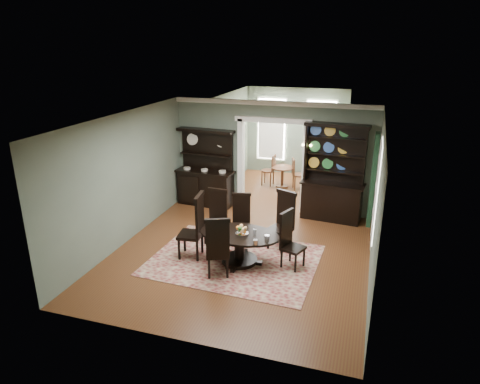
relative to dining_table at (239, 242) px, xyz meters
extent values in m
cube|color=brown|center=(-0.09, 0.30, -0.47)|extent=(5.50, 6.00, 0.01)
cube|color=silver|center=(-0.09, 0.30, 2.53)|extent=(5.50, 6.00, 0.01)
cube|color=slate|center=(-2.84, 0.30, 1.03)|extent=(0.01, 6.00, 3.00)
cube|color=slate|center=(2.66, 0.30, 1.03)|extent=(0.01, 6.00, 3.00)
cube|color=slate|center=(-0.09, -2.70, 1.03)|extent=(5.50, 0.01, 3.00)
cube|color=slate|center=(-1.91, 3.30, 1.03)|extent=(1.85, 0.01, 3.00)
cube|color=slate|center=(1.74, 3.30, 1.03)|extent=(1.85, 0.01, 3.00)
cube|color=slate|center=(-0.09, 3.30, 2.28)|extent=(1.80, 0.01, 0.50)
cube|color=white|center=(-0.09, 3.25, 2.47)|extent=(5.50, 0.10, 0.12)
cube|color=brown|center=(-0.09, 5.05, -0.47)|extent=(3.50, 3.50, 0.01)
cube|color=silver|center=(-0.09, 5.05, 2.53)|extent=(3.50, 3.50, 0.01)
cube|color=slate|center=(-1.84, 5.05, 1.03)|extent=(0.01, 3.50, 3.00)
cube|color=slate|center=(1.66, 5.05, 1.03)|extent=(0.01, 3.50, 3.00)
cube|color=slate|center=(-0.09, 6.80, 1.03)|extent=(3.50, 0.01, 3.00)
cube|color=white|center=(-0.94, 6.75, 1.08)|extent=(1.05, 0.06, 2.20)
cube|color=white|center=(0.76, 6.75, 1.08)|extent=(1.05, 0.06, 2.20)
cube|color=white|center=(-0.99, 3.30, 0.78)|extent=(0.14, 0.25, 2.50)
cube|color=white|center=(0.81, 3.30, 0.78)|extent=(0.14, 0.25, 2.50)
cube|color=white|center=(-0.09, 3.30, 2.03)|extent=(2.08, 0.25, 0.14)
cube|color=white|center=(2.65, 0.90, 1.13)|extent=(0.02, 1.10, 2.00)
cube|color=white|center=(2.64, 0.90, 1.13)|extent=(0.01, 1.22, 2.12)
cube|color=black|center=(2.56, 1.58, 1.13)|extent=(0.10, 0.35, 2.10)
cube|color=#AC6A2E|center=(0.86, 3.22, 1.38)|extent=(0.08, 0.05, 0.18)
sphere|color=#FFD88C|center=(0.76, 3.07, 1.46)|extent=(0.07, 0.07, 0.07)
sphere|color=#FFD88C|center=(0.96, 3.07, 1.46)|extent=(0.07, 0.07, 0.07)
cube|color=maroon|center=(-0.13, 0.05, -0.46)|extent=(3.59, 2.79, 0.01)
ellipsoid|color=black|center=(0.00, 0.00, 0.18)|extent=(1.75, 1.15, 0.04)
cylinder|color=black|center=(0.00, 0.00, 0.15)|extent=(1.64, 1.64, 0.03)
cylinder|color=black|center=(0.00, 0.00, -0.13)|extent=(0.22, 0.22, 0.59)
cylinder|color=black|center=(0.00, 0.00, -0.42)|extent=(0.76, 0.76, 0.09)
cylinder|color=white|center=(0.07, -0.06, 0.23)|extent=(0.27, 0.27, 0.05)
cube|color=black|center=(-0.82, 0.73, -0.02)|extent=(0.48, 0.46, 0.06)
cube|color=black|center=(-0.81, 0.93, 0.37)|extent=(0.45, 0.08, 0.76)
cube|color=black|center=(-0.81, 0.93, 0.77)|extent=(0.49, 0.10, 0.08)
cylinder|color=black|center=(-1.01, 0.57, -0.24)|extent=(0.05, 0.05, 0.45)
cylinder|color=black|center=(-0.66, 0.54, -0.24)|extent=(0.05, 0.05, 0.45)
cylinder|color=black|center=(-0.99, 0.92, -0.24)|extent=(0.05, 0.05, 0.45)
cylinder|color=black|center=(-0.64, 0.89, -0.24)|extent=(0.05, 0.05, 0.45)
cube|color=black|center=(-0.25, 0.92, -0.06)|extent=(0.51, 0.49, 0.05)
cube|color=black|center=(-0.30, 1.10, 0.30)|extent=(0.41, 0.16, 0.70)
cube|color=black|center=(-0.30, 1.10, 0.66)|extent=(0.45, 0.18, 0.07)
cylinder|color=black|center=(-0.36, 0.72, -0.26)|extent=(0.04, 0.04, 0.41)
cylinder|color=black|center=(-0.05, 0.81, -0.26)|extent=(0.04, 0.04, 0.41)
cylinder|color=black|center=(-0.45, 1.04, -0.26)|extent=(0.04, 0.04, 0.41)
cylinder|color=black|center=(-0.14, 1.12, -0.26)|extent=(0.04, 0.04, 0.41)
cube|color=black|center=(0.68, 0.88, 0.00)|extent=(0.62, 0.61, 0.06)
cube|color=black|center=(0.76, 1.07, 0.42)|extent=(0.46, 0.24, 0.80)
cube|color=black|center=(0.76, 1.07, 0.83)|extent=(0.50, 0.27, 0.08)
cylinder|color=black|center=(0.44, 0.78, -0.23)|extent=(0.05, 0.05, 0.47)
cylinder|color=black|center=(0.78, 0.63, -0.23)|extent=(0.05, 0.05, 0.47)
cylinder|color=black|center=(0.58, 1.12, -0.23)|extent=(0.05, 0.05, 0.47)
cylinder|color=black|center=(0.92, 0.97, -0.23)|extent=(0.05, 0.05, 0.47)
cube|color=black|center=(-1.09, -0.07, 0.05)|extent=(0.55, 0.57, 0.07)
cube|color=black|center=(-0.87, -0.04, 0.49)|extent=(0.12, 0.52, 0.87)
cube|color=black|center=(-0.87, -0.04, 0.94)|extent=(0.15, 0.57, 0.09)
cylinder|color=black|center=(-1.32, 0.11, -0.21)|extent=(0.06, 0.06, 0.51)
cylinder|color=black|center=(-1.27, -0.29, -0.21)|extent=(0.06, 0.06, 0.51)
cylinder|color=black|center=(-0.92, 0.16, -0.21)|extent=(0.06, 0.06, 0.51)
cylinder|color=black|center=(-0.87, -0.24, -0.21)|extent=(0.06, 0.06, 0.51)
cube|color=black|center=(1.12, 0.13, -0.04)|extent=(0.54, 0.55, 0.06)
cube|color=black|center=(0.95, 0.20, 0.34)|extent=(0.20, 0.42, 0.73)
cube|color=black|center=(0.95, 0.20, 0.71)|extent=(0.23, 0.46, 0.07)
cylinder|color=black|center=(1.22, -0.08, -0.25)|extent=(0.05, 0.05, 0.43)
cylinder|color=black|center=(1.34, 0.23, -0.25)|extent=(0.05, 0.05, 0.43)
cylinder|color=black|center=(0.90, 0.04, -0.25)|extent=(0.05, 0.05, 0.43)
cylinder|color=black|center=(1.02, 0.35, -0.25)|extent=(0.05, 0.05, 0.43)
cube|color=black|center=(-0.27, -0.60, -0.01)|extent=(0.59, 0.58, 0.06)
cube|color=black|center=(-0.19, -0.79, 0.39)|extent=(0.45, 0.22, 0.78)
cube|color=black|center=(-0.19, -0.79, 0.79)|extent=(0.49, 0.25, 0.08)
cylinder|color=black|center=(-0.17, -0.37, -0.24)|extent=(0.05, 0.05, 0.46)
cylinder|color=black|center=(-0.50, -0.50, -0.24)|extent=(0.05, 0.05, 0.46)
cylinder|color=black|center=(-0.03, -0.70, -0.24)|extent=(0.05, 0.05, 0.46)
cylinder|color=black|center=(-0.37, -0.83, -0.24)|extent=(0.05, 0.05, 0.46)
cube|color=black|center=(-1.96, 3.01, 0.02)|extent=(1.59, 0.66, 0.97)
cube|color=black|center=(-1.96, 3.01, 0.52)|extent=(1.70, 0.72, 0.05)
cube|color=black|center=(-1.96, 3.22, 1.11)|extent=(1.56, 0.21, 1.15)
cube|color=black|center=(-1.96, 3.12, 0.99)|extent=(1.52, 0.40, 0.04)
cube|color=black|center=(-1.96, 3.10, 1.67)|extent=(1.68, 0.48, 0.08)
cube|color=black|center=(1.60, 2.97, 0.02)|extent=(1.56, 0.69, 0.97)
cube|color=black|center=(1.60, 2.97, 0.52)|extent=(1.67, 0.75, 0.04)
cube|color=black|center=(1.60, 3.19, 1.26)|extent=(1.51, 0.21, 1.47)
cube|color=black|center=(0.86, 3.08, 1.26)|extent=(0.08, 0.29, 1.52)
cube|color=black|center=(2.33, 3.08, 1.26)|extent=(0.08, 0.29, 1.52)
cube|color=black|center=(1.60, 3.06, 2.02)|extent=(1.65, 0.51, 0.09)
cube|color=black|center=(1.60, 3.08, 0.83)|extent=(1.54, 0.43, 0.03)
cube|color=black|center=(1.60, 3.08, 1.26)|extent=(1.54, 0.43, 0.03)
cube|color=black|center=(1.60, 3.08, 1.69)|extent=(1.54, 0.43, 0.03)
cylinder|color=#502A16|center=(-0.18, 5.18, 0.18)|extent=(0.73, 0.73, 0.04)
cylinder|color=#502A16|center=(-0.18, 5.18, -0.13)|extent=(0.09, 0.09, 0.64)
cylinder|color=#502A16|center=(-0.18, 5.18, -0.44)|extent=(0.40, 0.40, 0.05)
cylinder|color=#502A16|center=(-0.69, 5.27, 0.01)|extent=(0.43, 0.43, 0.04)
cube|color=#502A16|center=(-0.50, 5.25, 0.28)|extent=(0.06, 0.38, 0.53)
cylinder|color=#502A16|center=(-0.82, 5.43, -0.23)|extent=(0.04, 0.04, 0.48)
cylinder|color=#502A16|center=(-0.85, 5.13, -0.23)|extent=(0.04, 0.04, 0.48)
cylinder|color=#502A16|center=(-0.53, 5.41, -0.23)|extent=(0.04, 0.04, 0.48)
cylinder|color=#502A16|center=(-0.55, 5.11, -0.23)|extent=(0.04, 0.04, 0.48)
cylinder|color=#502A16|center=(0.37, 5.11, 0.01)|extent=(0.43, 0.43, 0.04)
cube|color=#502A16|center=(0.19, 5.05, 0.28)|extent=(0.16, 0.37, 0.53)
cylinder|color=#502A16|center=(0.56, 5.03, -0.23)|extent=(0.04, 0.04, 0.48)
cylinder|color=#502A16|center=(0.45, 5.31, -0.23)|extent=(0.04, 0.04, 0.48)
cylinder|color=#502A16|center=(0.28, 4.92, -0.23)|extent=(0.04, 0.04, 0.48)
cylinder|color=#502A16|center=(0.17, 5.20, -0.23)|extent=(0.04, 0.04, 0.48)
camera|label=1|loc=(2.44, -7.75, 3.99)|focal=32.00mm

